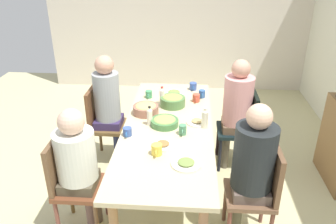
% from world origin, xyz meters
% --- Properties ---
extents(ground_plane, '(7.11, 7.11, 0.00)m').
position_xyz_m(ground_plane, '(0.00, 0.00, 0.00)').
color(ground_plane, '#C1BA89').
extents(wall_left, '(0.12, 4.56, 2.60)m').
position_xyz_m(wall_left, '(-3.02, 0.00, 1.30)').
color(wall_left, beige).
rests_on(wall_left, ground_plane).
extents(dining_table, '(2.25, 0.85, 0.77)m').
position_xyz_m(dining_table, '(0.00, 0.00, 0.69)').
color(dining_table, '#CDBB8F').
rests_on(dining_table, ground_plane).
extents(chair_0, '(0.40, 0.40, 0.90)m').
position_xyz_m(chair_0, '(-0.56, -0.80, 0.51)').
color(chair_0, brown).
rests_on(chair_0, ground_plane).
extents(person_0, '(0.30, 0.30, 1.29)m').
position_xyz_m(person_0, '(-0.56, -0.71, 0.76)').
color(person_0, '#273442').
rests_on(person_0, ground_plane).
extents(chair_1, '(0.40, 0.40, 0.90)m').
position_xyz_m(chair_1, '(0.56, 0.80, 0.51)').
color(chair_1, brown).
rests_on(chair_1, ground_plane).
extents(person_1, '(0.34, 0.34, 1.28)m').
position_xyz_m(person_1, '(0.56, 0.72, 0.77)').
color(person_1, brown).
rests_on(person_1, ground_plane).
extents(chair_2, '(0.40, 0.40, 0.90)m').
position_xyz_m(chair_2, '(-0.56, 0.80, 0.51)').
color(chair_2, black).
rests_on(chair_2, ground_plane).
extents(person_2, '(0.32, 0.32, 1.28)m').
position_xyz_m(person_2, '(-0.56, 0.72, 0.76)').
color(person_2, '#544D40').
rests_on(person_2, ground_plane).
extents(chair_3, '(0.40, 0.40, 0.90)m').
position_xyz_m(chair_3, '(0.56, -0.80, 0.51)').
color(chair_3, brown).
rests_on(chair_3, ground_plane).
extents(person_3, '(0.34, 0.34, 1.19)m').
position_xyz_m(person_3, '(0.56, -0.72, 0.73)').
color(person_3, brown).
rests_on(person_3, ground_plane).
extents(plate_0, '(0.20, 0.20, 0.04)m').
position_xyz_m(plate_0, '(-0.08, 0.28, 0.79)').
color(plate_0, white).
rests_on(plate_0, dining_table).
extents(plate_1, '(0.25, 0.25, 0.04)m').
position_xyz_m(plate_1, '(-0.80, 0.01, 0.79)').
color(plate_1, white).
rests_on(plate_1, dining_table).
extents(plate_2, '(0.24, 0.24, 0.04)m').
position_xyz_m(plate_2, '(0.64, 0.19, 0.79)').
color(plate_2, silver).
rests_on(plate_2, dining_table).
extents(plate_3, '(0.20, 0.20, 0.04)m').
position_xyz_m(plate_3, '(0.37, -0.02, 0.79)').
color(plate_3, silver).
rests_on(plate_3, dining_table).
extents(bowl_0, '(0.27, 0.27, 0.12)m').
position_xyz_m(bowl_0, '(-0.47, 0.02, 0.83)').
color(bowl_0, '#507C43').
rests_on(bowl_0, dining_table).
extents(bowl_1, '(0.27, 0.27, 0.08)m').
position_xyz_m(bowl_1, '(-0.01, -0.03, 0.81)').
color(bowl_1, '#467B42').
rests_on(bowl_1, dining_table).
extents(bowl_2, '(0.26, 0.26, 0.11)m').
position_xyz_m(bowl_2, '(-0.26, -0.25, 0.83)').
color(bowl_2, '#996450').
rests_on(bowl_2, dining_table).
extents(cup_0, '(0.12, 0.08, 0.08)m').
position_xyz_m(cup_0, '(0.21, -0.35, 0.81)').
color(cup_0, '#3C589D').
rests_on(cup_0, dining_table).
extents(cup_1, '(0.12, 0.09, 0.09)m').
position_xyz_m(cup_1, '(0.50, -0.06, 0.82)').
color(cup_1, yellow).
rests_on(cup_1, dining_table).
extents(cup_2, '(0.11, 0.07, 0.09)m').
position_xyz_m(cup_2, '(0.15, 0.14, 0.82)').
color(cup_2, '#4C8760').
rests_on(cup_2, dining_table).
extents(cup_3, '(0.12, 0.09, 0.09)m').
position_xyz_m(cup_3, '(-0.95, 0.23, 0.82)').
color(cup_3, '#3C579D').
rests_on(cup_3, dining_table).
extents(cup_4, '(0.11, 0.07, 0.08)m').
position_xyz_m(cup_4, '(-0.67, -0.27, 0.81)').
color(cup_4, '#43935C').
rests_on(cup_4, dining_table).
extents(cup_5, '(0.12, 0.08, 0.09)m').
position_xyz_m(cup_5, '(-0.60, 0.27, 0.82)').
color(cup_5, '#C9533C').
rests_on(cup_5, dining_table).
extents(cup_6, '(0.11, 0.07, 0.09)m').
position_xyz_m(cup_6, '(-0.72, 0.34, 0.82)').
color(cup_6, '#3660A1').
rests_on(cup_6, dining_table).
extents(bottle_0, '(0.06, 0.06, 0.20)m').
position_xyz_m(bottle_0, '(-0.51, -0.10, 0.87)').
color(bottle_0, silver).
rests_on(bottle_0, dining_table).
extents(bottle_1, '(0.05, 0.05, 0.20)m').
position_xyz_m(bottle_1, '(-0.01, -0.18, 0.86)').
color(bottle_1, '#EBE3C7').
rests_on(bottle_1, dining_table).
extents(bottle_2, '(0.06, 0.06, 0.20)m').
position_xyz_m(bottle_2, '(0.00, 0.35, 0.87)').
color(bottle_2, silver).
rests_on(bottle_2, dining_table).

